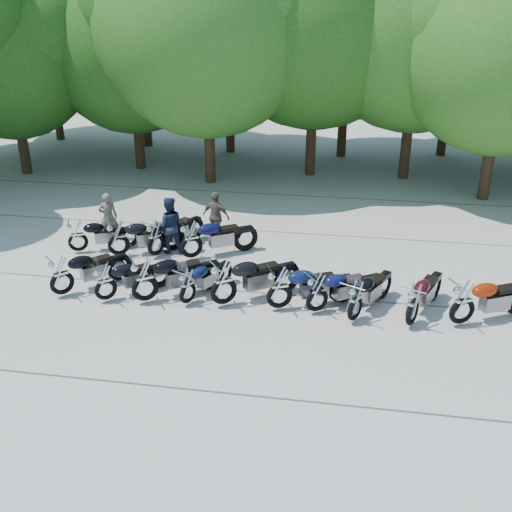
% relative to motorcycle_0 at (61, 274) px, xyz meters
% --- Properties ---
extents(ground, '(90.00, 90.00, 0.00)m').
position_rel_motorcycle_0_xyz_m(ground, '(5.11, -0.46, -0.66)').
color(ground, gray).
rests_on(ground, ground).
extents(tree_1, '(6.97, 6.97, 8.55)m').
position_rel_motorcycle_0_xyz_m(tree_1, '(-6.93, 10.78, 4.41)').
color(tree_1, '#3A2614').
rests_on(tree_1, ground).
extents(tree_2, '(7.31, 7.31, 8.97)m').
position_rel_motorcycle_0_xyz_m(tree_2, '(-2.14, 12.38, 4.65)').
color(tree_2, '#3A2614').
rests_on(tree_2, ground).
extents(tree_3, '(8.70, 8.70, 10.67)m').
position_rel_motorcycle_0_xyz_m(tree_3, '(1.54, 10.78, 5.66)').
color(tree_3, '#3A2614').
rests_on(tree_3, ground).
extents(tree_4, '(9.13, 9.13, 11.20)m').
position_rel_motorcycle_0_xyz_m(tree_4, '(5.65, 12.63, 5.98)').
color(tree_4, '#3A2614').
rests_on(tree_4, ground).
extents(tree_5, '(9.04, 9.04, 11.10)m').
position_rel_motorcycle_0_xyz_m(tree_5, '(9.72, 12.75, 5.92)').
color(tree_5, '#3A2614').
rests_on(tree_5, ground).
extents(tree_6, '(8.00, 8.00, 9.82)m').
position_rel_motorcycle_0_xyz_m(tree_6, '(12.66, 10.36, 5.16)').
color(tree_6, '#3A2614').
rests_on(tree_6, ground).
extents(tree_9, '(7.59, 7.59, 9.32)m').
position_rel_motorcycle_0_xyz_m(tree_9, '(-8.42, 17.13, 4.86)').
color(tree_9, '#3A2614').
rests_on(tree_9, ground).
extents(tree_10, '(7.78, 7.78, 9.55)m').
position_rel_motorcycle_0_xyz_m(tree_10, '(-3.18, 16.51, 5.00)').
color(tree_10, '#3A2614').
rests_on(tree_10, ground).
extents(tree_11, '(7.56, 7.56, 9.28)m').
position_rel_motorcycle_0_xyz_m(tree_11, '(1.35, 15.97, 4.84)').
color(tree_11, '#3A2614').
rests_on(tree_11, ground).
extents(tree_12, '(7.88, 7.88, 9.67)m').
position_rel_motorcycle_0_xyz_m(tree_12, '(6.91, 16.01, 5.07)').
color(tree_12, '#3A2614').
rests_on(tree_12, ground).
extents(tree_13, '(8.31, 8.31, 10.20)m').
position_rel_motorcycle_0_xyz_m(tree_13, '(11.80, 17.02, 5.38)').
color(tree_13, '#3A2614').
rests_on(tree_13, ground).
extents(motorcycle_0, '(2.12, 2.17, 1.31)m').
position_rel_motorcycle_0_xyz_m(motorcycle_0, '(0.00, 0.00, 0.00)').
color(motorcycle_0, black).
rests_on(motorcycle_0, ground).
extents(motorcycle_1, '(2.00, 1.92, 1.20)m').
position_rel_motorcycle_0_xyz_m(motorcycle_1, '(1.27, -0.10, -0.06)').
color(motorcycle_1, black).
rests_on(motorcycle_1, ground).
extents(motorcycle_2, '(2.52, 2.07, 1.43)m').
position_rel_motorcycle_0_xyz_m(motorcycle_2, '(2.33, 0.00, 0.06)').
color(motorcycle_2, black).
rests_on(motorcycle_2, ground).
extents(motorcycle_3, '(1.49, 2.09, 1.15)m').
position_rel_motorcycle_0_xyz_m(motorcycle_3, '(3.45, 0.09, -0.08)').
color(motorcycle_3, black).
rests_on(motorcycle_3, ground).
extents(motorcycle_4, '(2.55, 2.13, 1.45)m').
position_rel_motorcycle_0_xyz_m(motorcycle_4, '(4.41, 0.16, 0.07)').
color(motorcycle_4, black).
rests_on(motorcycle_4, ground).
extents(motorcycle_5, '(2.49, 1.63, 1.36)m').
position_rel_motorcycle_0_xyz_m(motorcycle_5, '(5.86, 0.18, 0.02)').
color(motorcycle_5, '#0C1636').
rests_on(motorcycle_5, ground).
extents(motorcycle_6, '(2.20, 1.81, 1.25)m').
position_rel_motorcycle_0_xyz_m(motorcycle_6, '(6.83, 0.19, -0.03)').
color(motorcycle_6, '#0D133C').
rests_on(motorcycle_6, ground).
extents(motorcycle_7, '(1.63, 2.28, 1.26)m').
position_rel_motorcycle_0_xyz_m(motorcycle_7, '(7.79, -0.10, -0.03)').
color(motorcycle_7, black).
rests_on(motorcycle_7, ground).
extents(motorcycle_8, '(1.58, 2.37, 1.29)m').
position_rel_motorcycle_0_xyz_m(motorcycle_8, '(9.17, -0.10, -0.01)').
color(motorcycle_8, '#370711').
rests_on(motorcycle_8, ground).
extents(motorcycle_9, '(2.50, 1.78, 1.38)m').
position_rel_motorcycle_0_xyz_m(motorcycle_9, '(10.37, 0.12, 0.03)').
color(motorcycle_9, maroon).
rests_on(motorcycle_9, ground).
extents(motorcycle_10, '(2.21, 1.49, 1.21)m').
position_rel_motorcycle_0_xyz_m(motorcycle_10, '(-0.82, 2.80, -0.05)').
color(motorcycle_10, black).
rests_on(motorcycle_10, ground).
extents(motorcycle_11, '(2.39, 1.73, 1.32)m').
position_rel_motorcycle_0_xyz_m(motorcycle_11, '(0.55, 2.70, 0.00)').
color(motorcycle_11, black).
rests_on(motorcycle_11, ground).
extents(motorcycle_12, '(1.78, 2.43, 1.34)m').
position_rel_motorcycle_0_xyz_m(motorcycle_12, '(1.68, 2.90, 0.01)').
color(motorcycle_12, black).
rests_on(motorcycle_12, ground).
extents(motorcycle_13, '(2.49, 1.96, 1.40)m').
position_rel_motorcycle_0_xyz_m(motorcycle_13, '(2.82, 2.88, 0.04)').
color(motorcycle_13, black).
rests_on(motorcycle_13, ground).
extents(rider_0, '(0.70, 0.58, 1.64)m').
position_rel_motorcycle_0_xyz_m(rider_0, '(-0.24, 3.93, 0.16)').
color(rider_0, brown).
rests_on(rider_0, ground).
extents(rider_1, '(1.04, 0.91, 1.81)m').
position_rel_motorcycle_0_xyz_m(rider_1, '(2.01, 3.33, 0.25)').
color(rider_1, '#1B243A').
rests_on(rider_1, ground).
extents(rider_2, '(1.06, 0.69, 1.67)m').
position_rel_motorcycle_0_xyz_m(rider_2, '(3.23, 4.50, 0.18)').
color(rider_2, brown).
rests_on(rider_2, ground).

